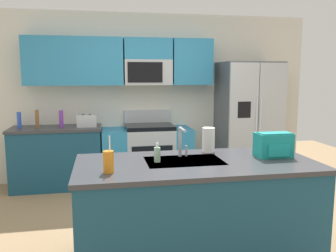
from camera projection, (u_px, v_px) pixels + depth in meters
name	position (u px, v px, depth m)	size (l,w,h in m)	color
ground_plane	(177.00, 231.00, 3.77)	(9.00, 9.00, 0.00)	#997A56
kitchen_wall_unit	(141.00, 86.00, 5.56)	(5.20, 0.43, 2.60)	silver
back_counter	(57.00, 157.00, 5.20)	(1.29, 0.63, 0.90)	navy
range_oven	(147.00, 154.00, 5.45)	(1.36, 0.61, 1.10)	#B7BABF
refrigerator	(248.00, 121.00, 5.60)	(0.90, 0.76, 1.85)	#4C4F54
island_counter	(196.00, 210.00, 3.17)	(2.10, 0.99, 0.90)	navy
toaster	(87.00, 121.00, 5.15)	(0.28, 0.16, 0.18)	#B7BABF
pepper_mill	(37.00, 119.00, 5.07)	(0.05, 0.05, 0.26)	brown
bottle_blue	(19.00, 120.00, 5.03)	(0.06, 0.06, 0.23)	blue
bottle_purple	(61.00, 119.00, 5.13)	(0.06, 0.06, 0.24)	purple
sink_faucet	(181.00, 139.00, 3.25)	(0.08, 0.21, 0.28)	#B7BABF
drink_cup_orange	(109.00, 162.00, 2.74)	(0.08, 0.08, 0.29)	orange
soap_dispenser	(157.00, 154.00, 3.08)	(0.06, 0.06, 0.17)	#A5D8B2
paper_towel_roll	(208.00, 140.00, 3.49)	(0.12, 0.12, 0.24)	white
backpack	(274.00, 144.00, 3.27)	(0.32, 0.22, 0.23)	teal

